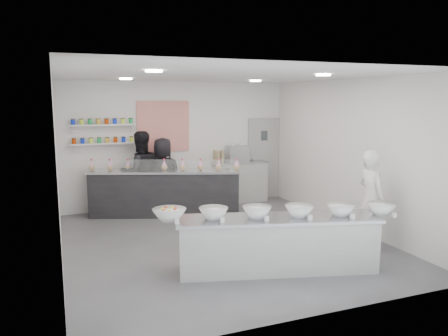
# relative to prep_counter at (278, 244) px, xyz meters

# --- Properties ---
(floor) EXTENTS (6.00, 6.00, 0.00)m
(floor) POSITION_rel_prep_counter_xyz_m (-0.32, 1.56, -0.42)
(floor) COLOR #515156
(floor) RESTS_ON ground
(ceiling) EXTENTS (6.00, 6.00, 0.00)m
(ceiling) POSITION_rel_prep_counter_xyz_m (-0.32, 1.56, 2.58)
(ceiling) COLOR white
(ceiling) RESTS_ON floor
(back_wall) EXTENTS (5.50, 0.00, 5.50)m
(back_wall) POSITION_rel_prep_counter_xyz_m (-0.32, 4.56, 1.08)
(back_wall) COLOR white
(back_wall) RESTS_ON floor
(left_wall) EXTENTS (0.00, 6.00, 6.00)m
(left_wall) POSITION_rel_prep_counter_xyz_m (-3.07, 1.56, 1.08)
(left_wall) COLOR white
(left_wall) RESTS_ON floor
(right_wall) EXTENTS (0.00, 6.00, 6.00)m
(right_wall) POSITION_rel_prep_counter_xyz_m (2.43, 1.56, 1.08)
(right_wall) COLOR white
(right_wall) RESTS_ON floor
(back_door) EXTENTS (0.88, 0.04, 2.10)m
(back_door) POSITION_rel_prep_counter_xyz_m (1.98, 4.53, 0.63)
(back_door) COLOR #9F9F9C
(back_door) RESTS_ON floor
(pattern_panel) EXTENTS (1.25, 0.03, 1.20)m
(pattern_panel) POSITION_rel_prep_counter_xyz_m (-0.67, 4.54, 1.53)
(pattern_panel) COLOR red
(pattern_panel) RESTS_ON back_wall
(jar_shelf_lower) EXTENTS (1.45, 0.22, 0.04)m
(jar_shelf_lower) POSITION_rel_prep_counter_xyz_m (-2.07, 4.46, 1.18)
(jar_shelf_lower) COLOR silver
(jar_shelf_lower) RESTS_ON back_wall
(jar_shelf_upper) EXTENTS (1.45, 0.22, 0.04)m
(jar_shelf_upper) POSITION_rel_prep_counter_xyz_m (-2.07, 4.46, 1.60)
(jar_shelf_upper) COLOR silver
(jar_shelf_upper) RESTS_ON back_wall
(preserve_jars) EXTENTS (1.45, 0.10, 0.56)m
(preserve_jars) POSITION_rel_prep_counter_xyz_m (-2.07, 4.44, 1.46)
(preserve_jars) COLOR #C13400
(preserve_jars) RESTS_ON jar_shelf_lower
(downlight_0) EXTENTS (0.24, 0.24, 0.02)m
(downlight_0) POSITION_rel_prep_counter_xyz_m (-1.72, 0.56, 2.56)
(downlight_0) COLOR white
(downlight_0) RESTS_ON ceiling
(downlight_1) EXTENTS (0.24, 0.24, 0.02)m
(downlight_1) POSITION_rel_prep_counter_xyz_m (1.08, 0.56, 2.56)
(downlight_1) COLOR white
(downlight_1) RESTS_ON ceiling
(downlight_2) EXTENTS (0.24, 0.24, 0.02)m
(downlight_2) POSITION_rel_prep_counter_xyz_m (-1.72, 3.16, 2.56)
(downlight_2) COLOR white
(downlight_2) RESTS_ON ceiling
(downlight_3) EXTENTS (0.24, 0.24, 0.02)m
(downlight_3) POSITION_rel_prep_counter_xyz_m (1.08, 3.16, 2.56)
(downlight_3) COLOR white
(downlight_3) RESTS_ON ceiling
(prep_counter) EXTENTS (3.14, 1.47, 0.83)m
(prep_counter) POSITION_rel_prep_counter_xyz_m (0.00, 0.00, 0.00)
(prep_counter) COLOR beige
(prep_counter) RESTS_ON floor
(back_bar) EXTENTS (3.34, 1.72, 1.03)m
(back_bar) POSITION_rel_prep_counter_xyz_m (-0.85, 3.72, 0.10)
(back_bar) COLOR black
(back_bar) RESTS_ON floor
(sneeze_guard) EXTENTS (3.09, 1.14, 0.28)m
(sneeze_guard) POSITION_rel_prep_counter_xyz_m (-0.95, 3.45, 0.75)
(sneeze_guard) COLOR white
(sneeze_guard) RESTS_ON back_bar
(espresso_ledge) EXTENTS (1.39, 0.44, 1.03)m
(espresso_ledge) POSITION_rel_prep_counter_xyz_m (1.23, 4.34, 0.10)
(espresso_ledge) COLOR beige
(espresso_ledge) RESTS_ON floor
(espresso_machine) EXTENTS (0.52, 0.36, 0.40)m
(espresso_machine) POSITION_rel_prep_counter_xyz_m (1.16, 4.34, 0.81)
(espresso_machine) COLOR #93969E
(espresso_machine) RESTS_ON espresso_ledge
(cup_stacks) EXTENTS (0.24, 0.24, 0.30)m
(cup_stacks) POSITION_rel_prep_counter_xyz_m (0.68, 4.34, 0.76)
(cup_stacks) COLOR tan
(cup_stacks) RESTS_ON espresso_ledge
(prep_bowls) EXTENTS (3.70, 1.48, 0.17)m
(prep_bowls) POSITION_rel_prep_counter_xyz_m (0.00, 0.00, 0.50)
(prep_bowls) COLOR white
(prep_bowls) RESTS_ON prep_counter
(label_cards) EXTENTS (3.31, 0.04, 0.07)m
(label_cards) POSITION_rel_prep_counter_xyz_m (0.14, -0.52, 0.45)
(label_cards) COLOR white
(label_cards) RESTS_ON prep_counter
(cookie_bags) EXTENTS (3.18, 1.28, 0.26)m
(cookie_bags) POSITION_rel_prep_counter_xyz_m (-0.85, 3.72, 0.74)
(cookie_bags) COLOR #F589CE
(cookie_bags) RESTS_ON back_bar
(woman_prep) EXTENTS (0.46, 0.66, 1.74)m
(woman_prep) POSITION_rel_prep_counter_xyz_m (1.99, 0.32, 0.45)
(woman_prep) COLOR white
(woman_prep) RESTS_ON floor
(staff_left) EXTENTS (0.96, 0.77, 1.89)m
(staff_left) POSITION_rel_prep_counter_xyz_m (-1.33, 4.03, 0.53)
(staff_left) COLOR black
(staff_left) RESTS_ON floor
(staff_right) EXTENTS (1.00, 0.85, 1.73)m
(staff_right) POSITION_rel_prep_counter_xyz_m (-0.81, 4.03, 0.45)
(staff_right) COLOR black
(staff_right) RESTS_ON floor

